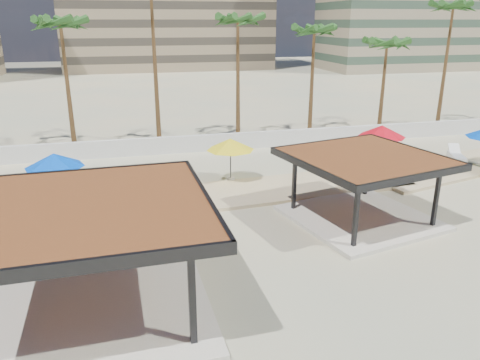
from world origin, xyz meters
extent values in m
plane|color=#CBB386|center=(0.00, 0.00, 0.00)|extent=(200.00, 200.00, 0.00)
cube|color=#C6B284|center=(2.00, 7.00, 0.06)|extent=(16.24, 5.11, 0.24)
cube|color=#C6B284|center=(16.00, 8.50, 0.06)|extent=(16.49, 7.75, 0.24)
cube|color=silver|center=(0.00, 16.00, 0.60)|extent=(56.00, 0.30, 1.20)
cube|color=beige|center=(4.87, 2.26, 0.09)|extent=(7.06, 7.06, 0.18)
cube|color=black|center=(3.18, -0.41, 1.52)|extent=(0.19, 0.19, 2.69)
cube|color=black|center=(2.20, 3.96, 1.52)|extent=(0.19, 0.19, 2.69)
cube|color=black|center=(7.55, 0.56, 1.52)|extent=(0.19, 0.19, 2.69)
cube|color=black|center=(6.57, 4.93, 1.52)|extent=(0.19, 0.19, 2.69)
cube|color=brown|center=(4.87, 2.26, 2.99)|extent=(7.27, 7.27, 0.25)
cube|color=black|center=(5.54, -0.71, 2.99)|extent=(6.06, 1.45, 0.30)
cube|color=black|center=(4.21, 5.23, 2.99)|extent=(6.06, 1.45, 0.30)
cube|color=black|center=(1.90, 1.60, 2.99)|extent=(1.45, 6.06, 0.30)
cube|color=black|center=(7.85, 2.92, 2.99)|extent=(1.45, 6.06, 0.30)
cube|color=beige|center=(-6.74, -2.25, 0.11)|extent=(7.12, 7.12, 0.21)
cube|color=black|center=(-9.44, 0.32, 1.79)|extent=(0.19, 0.19, 3.16)
cube|color=black|center=(-4.05, -4.82, 1.79)|extent=(0.19, 0.19, 3.16)
cube|color=black|center=(-4.17, 0.45, 1.79)|extent=(0.19, 0.19, 3.16)
cube|color=brown|center=(-6.74, -2.25, 3.52)|extent=(7.33, 7.33, 0.30)
cube|color=black|center=(-6.66, -5.83, 3.52)|extent=(7.28, 0.29, 0.36)
cube|color=black|center=(-6.83, 1.33, 3.52)|extent=(7.28, 0.29, 0.36)
cube|color=black|center=(-3.16, -2.17, 3.52)|extent=(0.29, 7.28, 0.36)
cylinder|color=beige|center=(0.22, 8.93, 0.24)|extent=(0.47, 0.47, 0.11)
cylinder|color=#262628|center=(0.22, 8.93, 1.30)|extent=(0.07, 0.07, 2.25)
cone|color=yellow|center=(0.22, 8.93, 2.27)|extent=(2.93, 2.93, 0.66)
cylinder|color=beige|center=(9.82, 9.20, 0.24)|extent=(0.50, 0.50, 0.12)
cylinder|color=#262628|center=(9.82, 9.20, 1.39)|extent=(0.07, 0.07, 2.42)
cone|color=red|center=(9.82, 9.20, 2.43)|extent=(3.83, 3.83, 0.71)
cylinder|color=beige|center=(-8.94, 7.57, 0.24)|extent=(0.49, 0.49, 0.12)
cylinder|color=#262628|center=(-8.94, 7.57, 1.36)|extent=(0.07, 0.07, 2.37)
cone|color=#0046D1|center=(-8.94, 7.57, 2.38)|extent=(3.05, 3.05, 0.69)
cube|color=white|center=(-6.06, 5.80, 0.31)|extent=(0.73, 1.85, 0.25)
cube|color=white|center=(-6.06, 5.80, 0.46)|extent=(0.73, 1.85, 0.05)
cube|color=white|center=(-6.02, 6.51, 0.68)|extent=(0.63, 0.66, 0.46)
cube|color=white|center=(9.96, 8.75, 0.31)|extent=(1.42, 1.88, 0.25)
cube|color=white|center=(9.96, 8.75, 0.46)|extent=(1.42, 1.88, 0.05)
cube|color=white|center=(10.30, 9.37, 0.67)|extent=(0.82, 0.83, 0.46)
cube|color=white|center=(6.89, 8.17, 0.33)|extent=(1.03, 2.28, 0.31)
cube|color=white|center=(6.89, 8.17, 0.52)|extent=(1.03, 2.28, 0.07)
cube|color=white|center=(6.79, 9.02, 0.79)|extent=(0.81, 0.84, 0.56)
cube|color=white|center=(15.49, 9.20, 0.33)|extent=(1.50, 2.21, 0.29)
cube|color=white|center=(15.49, 9.20, 0.50)|extent=(1.50, 2.21, 0.06)
cube|color=white|center=(15.81, 9.95, 0.76)|extent=(0.92, 0.94, 0.53)
cone|color=brown|center=(-9.00, 18.10, 4.43)|extent=(0.36, 0.36, 8.86)
ellipsoid|color=#214D1B|center=(-9.00, 18.10, 8.61)|extent=(3.00, 3.00, 1.80)
cone|color=brown|center=(-3.00, 18.90, 5.43)|extent=(0.36, 0.36, 10.87)
cone|color=brown|center=(3.00, 18.40, 4.54)|extent=(0.36, 0.36, 9.07)
ellipsoid|color=#214D1B|center=(3.00, 18.40, 8.82)|extent=(3.00, 3.00, 1.80)
cone|color=brown|center=(9.00, 18.60, 4.16)|extent=(0.36, 0.36, 8.32)
ellipsoid|color=#214D1B|center=(9.00, 18.60, 8.07)|extent=(3.00, 3.00, 1.80)
cone|color=brown|center=(15.00, 18.20, 3.66)|extent=(0.36, 0.36, 7.32)
ellipsoid|color=#214D1B|center=(15.00, 18.20, 7.07)|extent=(3.00, 3.00, 1.80)
cone|color=brown|center=(21.00, 18.80, 5.06)|extent=(0.36, 0.36, 10.12)
ellipsoid|color=#214D1B|center=(21.00, 18.80, 9.87)|extent=(3.00, 3.00, 1.80)
camera|label=1|loc=(-5.48, -15.87, 8.84)|focal=35.00mm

